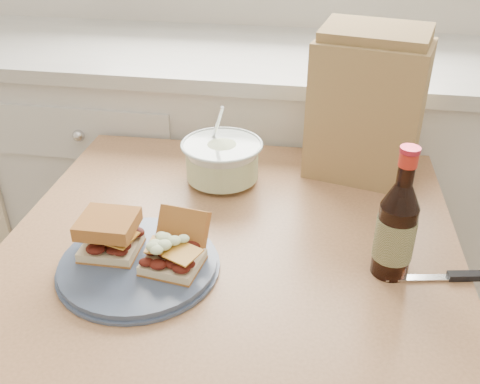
% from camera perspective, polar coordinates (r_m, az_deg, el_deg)
% --- Properties ---
extents(cabinet_run, '(2.50, 0.64, 0.94)m').
position_cam_1_polar(cabinet_run, '(1.89, 2.28, 1.18)').
color(cabinet_run, silver).
rests_on(cabinet_run, ground).
extents(dining_table, '(0.94, 0.94, 0.76)m').
position_cam_1_polar(dining_table, '(1.16, -0.95, -9.81)').
color(dining_table, tan).
rests_on(dining_table, ground).
extents(plate, '(0.29, 0.29, 0.02)m').
position_cam_1_polar(plate, '(1.03, -10.75, -7.63)').
color(plate, '#414F69').
rests_on(plate, dining_table).
extents(sandwich_left, '(0.11, 0.10, 0.08)m').
position_cam_1_polar(sandwich_left, '(1.03, -13.75, -4.42)').
color(sandwich_left, beige).
rests_on(sandwich_left, plate).
extents(sandwich_right, '(0.11, 0.15, 0.09)m').
position_cam_1_polar(sandwich_right, '(1.00, -6.84, -5.87)').
color(sandwich_right, beige).
rests_on(sandwich_right, plate).
extents(coleslaw_bowl, '(0.19, 0.19, 0.19)m').
position_cam_1_polar(coleslaw_bowl, '(1.28, -1.92, 3.17)').
color(coleslaw_bowl, silver).
rests_on(coleslaw_bowl, dining_table).
extents(beer_bottle, '(0.07, 0.07, 0.26)m').
position_cam_1_polar(beer_bottle, '(0.99, 16.31, -3.77)').
color(beer_bottle, black).
rests_on(beer_bottle, dining_table).
extents(knife, '(0.19, 0.05, 0.01)m').
position_cam_1_polar(knife, '(1.07, 22.02, -8.35)').
color(knife, silver).
rests_on(knife, dining_table).
extents(paper_bag, '(0.28, 0.22, 0.33)m').
position_cam_1_polar(paper_bag, '(1.30, 13.31, 8.44)').
color(paper_bag, '#A58250').
rests_on(paper_bag, dining_table).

